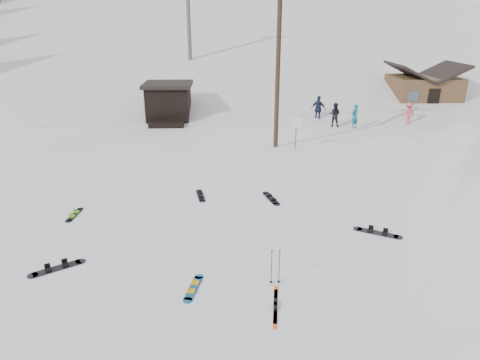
{
  "coord_description": "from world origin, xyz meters",
  "views": [
    {
      "loc": [
        -0.99,
        -10.1,
        7.14
      ],
      "look_at": [
        -0.43,
        4.89,
        1.4
      ],
      "focal_mm": 32.0,
      "sensor_mm": 36.0,
      "label": 1
    }
  ],
  "objects_px": {
    "hero_snowboard": "(194,288)",
    "utility_pole": "(278,65)",
    "hero_skis": "(275,306)",
    "cabin": "(422,92)"
  },
  "relations": [
    {
      "from": "hero_snowboard",
      "to": "hero_skis",
      "type": "bearing_deg",
      "value": -99.12
    },
    {
      "from": "hero_snowboard",
      "to": "utility_pole",
      "type": "bearing_deg",
      "value": -3.13
    },
    {
      "from": "cabin",
      "to": "hero_skis",
      "type": "bearing_deg",
      "value": -120.66
    },
    {
      "from": "cabin",
      "to": "hero_snowboard",
      "type": "distance_m",
      "value": 29.34
    },
    {
      "from": "hero_snowboard",
      "to": "hero_skis",
      "type": "height_order",
      "value": "hero_snowboard"
    },
    {
      "from": "cabin",
      "to": "hero_snowboard",
      "type": "xyz_separation_m",
      "value": [
        -16.92,
        -23.93,
        -1.46
      ]
    },
    {
      "from": "cabin",
      "to": "hero_snowboard",
      "type": "height_order",
      "value": "cabin"
    },
    {
      "from": "cabin",
      "to": "hero_skis",
      "type": "xyz_separation_m",
      "value": [
        -14.71,
        -24.81,
        -1.46
      ]
    },
    {
      "from": "cabin",
      "to": "hero_skis",
      "type": "distance_m",
      "value": 28.88
    },
    {
      "from": "utility_pole",
      "to": "hero_snowboard",
      "type": "distance_m",
      "value": 15.21
    }
  ]
}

